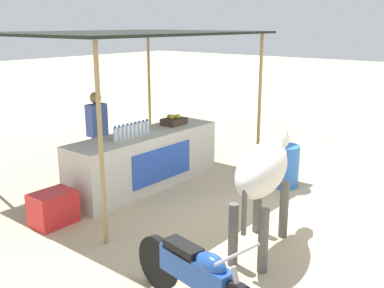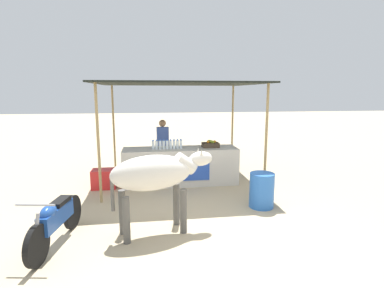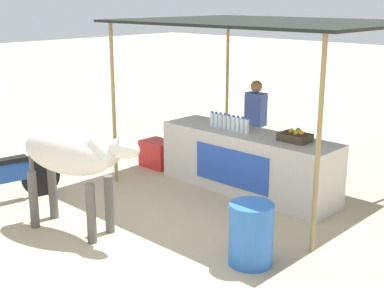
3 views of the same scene
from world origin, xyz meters
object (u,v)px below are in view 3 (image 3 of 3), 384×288
object	(u,v)px
stall_counter	(247,162)
water_barrel	(251,234)
vendor_behind_counter	(255,127)
cow	(72,156)
fruit_crate	(295,136)
motorcycle_parked	(0,177)
cooler_box	(158,154)

from	to	relation	value
stall_counter	water_barrel	xyz separation A→B (m)	(1.53, -1.90, -0.11)
stall_counter	vendor_behind_counter	size ratio (longest dim) A/B	1.82
water_barrel	cow	xyz separation A→B (m)	(-2.23, -0.87, 0.66)
fruit_crate	motorcycle_parked	distance (m)	4.40
vendor_behind_counter	cow	size ratio (longest dim) A/B	0.89
stall_counter	motorcycle_parked	xyz separation A→B (m)	(-2.30, -2.99, -0.05)
stall_counter	vendor_behind_counter	world-z (taller)	vendor_behind_counter
cooler_box	water_barrel	distance (m)	3.94
stall_counter	cooler_box	size ratio (longest dim) A/B	5.00
stall_counter	fruit_crate	bearing A→B (deg)	3.91
cow	vendor_behind_counter	bearing A→B (deg)	85.54
cow	cooler_box	bearing A→B (deg)	115.41
motorcycle_parked	water_barrel	bearing A→B (deg)	15.88
motorcycle_parked	cooler_box	bearing A→B (deg)	83.58
vendor_behind_counter	cow	bearing A→B (deg)	-94.46
vendor_behind_counter	motorcycle_parked	world-z (taller)	vendor_behind_counter
fruit_crate	water_barrel	world-z (taller)	fruit_crate
stall_counter	motorcycle_parked	world-z (taller)	stall_counter
stall_counter	cooler_box	world-z (taller)	stall_counter
vendor_behind_counter	stall_counter	bearing A→B (deg)	-60.42
vendor_behind_counter	fruit_crate	bearing A→B (deg)	-29.15
water_barrel	cooler_box	bearing A→B (deg)	152.79
vendor_behind_counter	water_barrel	distance (m)	3.33
motorcycle_parked	fruit_crate	bearing A→B (deg)	44.30
cow	water_barrel	bearing A→B (deg)	21.26
fruit_crate	vendor_behind_counter	bearing A→B (deg)	150.85
stall_counter	motorcycle_parked	distance (m)	3.77
vendor_behind_counter	water_barrel	world-z (taller)	vendor_behind_counter
cow	fruit_crate	bearing A→B (deg)	61.64
stall_counter	water_barrel	size ratio (longest dim) A/B	4.06
vendor_behind_counter	water_barrel	xyz separation A→B (m)	(1.96, -2.65, -0.48)
water_barrel	motorcycle_parked	world-z (taller)	motorcycle_parked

